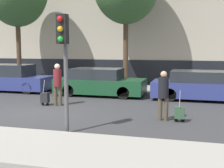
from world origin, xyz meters
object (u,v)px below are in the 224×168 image
object	(u,v)px
parked_bicycle	(36,79)
parked_car_2	(202,86)
traffic_light	(64,49)
pedestrian_left	(58,82)
pedestrian_right	(163,93)
parked_car_1	(100,83)
trolley_right	(180,113)
trolley_left	(45,98)
parked_car_0	(12,79)

from	to	relation	value
parked_bicycle	parked_car_2	bearing A→B (deg)	-12.43
traffic_light	parked_bicycle	xyz separation A→B (m)	(-5.92, 9.05, -1.90)
pedestrian_left	pedestrian_right	xyz separation A→B (m)	(4.53, -1.48, -0.06)
parked_car_1	trolley_right	bearing A→B (deg)	-47.52
pedestrian_right	traffic_light	bearing A→B (deg)	49.61
parked_car_2	pedestrian_right	xyz separation A→B (m)	(-1.30, -4.54, 0.31)
parked_car_1	parked_car_2	xyz separation A→B (m)	(4.97, -0.01, -0.01)
trolley_left	parked_bicycle	size ratio (longest dim) A/B	0.61
parked_car_1	traffic_light	bearing A→B (deg)	-80.37
parked_car_0	pedestrian_right	world-z (taller)	pedestrian_right
parked_car_1	parked_car_2	distance (m)	4.97
parked_car_0	parked_bicycle	xyz separation A→B (m)	(0.37, 1.97, -0.19)
parked_car_2	pedestrian_right	size ratio (longest dim) A/B	2.78
pedestrian_left	traffic_light	world-z (taller)	traffic_light
parked_car_2	traffic_light	distance (m)	8.08
pedestrian_left	pedestrian_right	size ratio (longest dim) A/B	1.05
trolley_right	parked_car_1	bearing A→B (deg)	132.48
pedestrian_left	parked_bicycle	xyz separation A→B (m)	(-3.88, 5.20, -0.51)
parked_car_0	parked_car_1	bearing A→B (deg)	-1.75
parked_car_1	pedestrian_left	bearing A→B (deg)	-105.59
parked_car_1	trolley_right	distance (m)	6.26
parked_car_0	pedestrian_left	distance (m)	5.35
trolley_left	parked_car_0	bearing A→B (deg)	138.06
parked_car_0	pedestrian_right	size ratio (longest dim) A/B	2.56
pedestrian_right	traffic_light	distance (m)	3.74
trolley_right	traffic_light	xyz separation A→B (m)	(-3.05, -2.31, 2.08)
parked_car_0	trolley_right	distance (m)	10.48
trolley_left	parked_bicycle	distance (m)	6.28
parked_car_0	traffic_light	size ratio (longest dim) A/B	1.28
trolley_right	traffic_light	distance (m)	4.35
traffic_light	parked_bicycle	world-z (taller)	traffic_light
parked_bicycle	traffic_light	bearing A→B (deg)	-56.84
trolley_left	pedestrian_right	world-z (taller)	pedestrian_right
traffic_light	parked_bicycle	bearing A→B (deg)	123.16
pedestrian_right	traffic_light	xyz separation A→B (m)	(-2.50, -2.37, 1.45)
trolley_left	pedestrian_right	bearing A→B (deg)	-15.13
traffic_light	parked_bicycle	distance (m)	10.98
trolley_right	parked_bicycle	distance (m)	11.21
parked_car_1	pedestrian_right	bearing A→B (deg)	-51.09
parked_car_2	pedestrian_left	world-z (taller)	pedestrian_left
trolley_left	traffic_light	xyz separation A→B (m)	(2.57, -3.74, 2.07)
trolley_left	pedestrian_left	bearing A→B (deg)	11.54
parked_car_2	trolley_left	bearing A→B (deg)	-153.54
parked_car_1	traffic_light	world-z (taller)	traffic_light
parked_car_0	pedestrian_right	distance (m)	9.97
parked_car_2	trolley_right	size ratio (longest dim) A/B	4.42
traffic_light	pedestrian_left	bearing A→B (deg)	117.79
parked_car_1	trolley_left	world-z (taller)	parked_car_1
traffic_light	trolley_left	bearing A→B (deg)	124.47
parked_car_2	traffic_light	size ratio (longest dim) A/B	1.39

